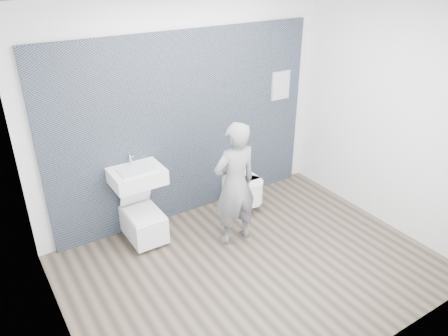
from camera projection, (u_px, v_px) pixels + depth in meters
ground at (253, 267)px, 4.93m from camera, size 4.00×4.00×0.00m
room_shell at (258, 122)px, 4.15m from camera, size 4.00×4.00×4.00m
tile_wall at (190, 209)px, 6.04m from camera, size 3.60×0.06×2.40m
washbasin at (137, 176)px, 5.07m from camera, size 0.60×0.45×0.45m
toilet_square at (144, 223)px, 5.30m from camera, size 0.40×0.58×0.75m
toilet_rounded at (245, 188)px, 5.98m from camera, size 0.36×0.61×0.33m
info_placard at (275, 183)px, 6.71m from camera, size 0.29×0.03×0.39m
visitor at (235, 184)px, 5.07m from camera, size 0.56×0.37×1.54m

